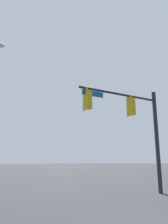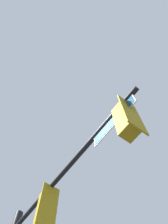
{
  "view_description": "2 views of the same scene",
  "coord_description": "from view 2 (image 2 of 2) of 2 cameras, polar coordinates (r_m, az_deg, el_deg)",
  "views": [
    {
      "loc": [
        5.87,
        3.14,
        1.97
      ],
      "look_at": [
        -1.52,
        -7.42,
        4.9
      ],
      "focal_mm": 35.0,
      "sensor_mm": 36.0,
      "label": 1
    },
    {
      "loc": [
        -0.21,
        -8.63,
        1.36
      ],
      "look_at": [
        -1.55,
        -7.44,
        5.13
      ],
      "focal_mm": 35.0,
      "sensor_mm": 36.0,
      "label": 2
    }
  ],
  "objects": []
}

